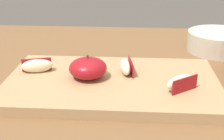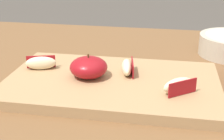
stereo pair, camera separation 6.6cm
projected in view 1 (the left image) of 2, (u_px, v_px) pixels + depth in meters
dining_table at (120, 125)px, 0.74m from camera, size 1.21×0.96×0.76m
cutting_board at (112, 84)px, 0.68m from camera, size 0.44×0.27×0.02m
apple_half_skin_up at (88, 68)px, 0.67m from camera, size 0.08×0.08×0.05m
apple_wedge_near_knife at (37, 66)px, 0.70m from camera, size 0.07×0.04×0.03m
apple_wedge_left at (181, 83)px, 0.62m from camera, size 0.07×0.06×0.03m
apple_wedge_back at (126, 67)px, 0.70m from camera, size 0.03×0.07×0.03m
ceramic_fruit_bowl at (219, 41)px, 0.90m from camera, size 0.17×0.17×0.05m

